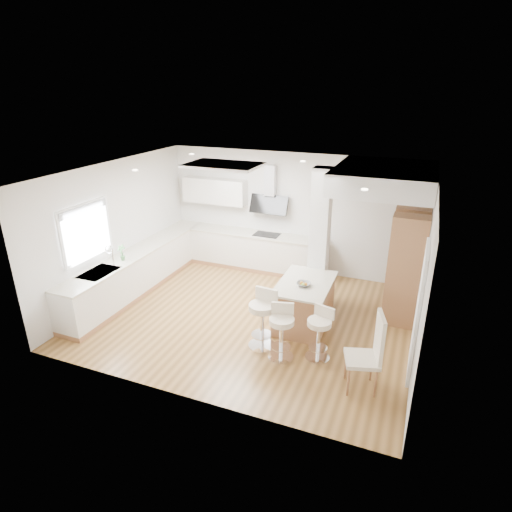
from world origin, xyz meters
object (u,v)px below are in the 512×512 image
at_px(peninsula, 304,303).
at_px(bar_stool_b, 282,329).
at_px(dining_chair, 371,350).
at_px(bar_stool_a, 263,316).
at_px(bar_stool_c, 319,331).

height_order(peninsula, bar_stool_b, bar_stool_b).
distance_m(bar_stool_b, dining_chair, 1.46).
bearing_deg(peninsula, bar_stool_a, -116.24).
bearing_deg(dining_chair, bar_stool_c, 134.65).
distance_m(bar_stool_c, dining_chair, 0.99).
relative_size(bar_stool_a, dining_chair, 0.84).
bearing_deg(bar_stool_b, bar_stool_a, 139.47).
bearing_deg(bar_stool_c, peninsula, 134.64).
height_order(bar_stool_a, bar_stool_b, bar_stool_a).
height_order(bar_stool_c, dining_chair, dining_chair).
distance_m(peninsula, bar_stool_a, 1.09).
bearing_deg(peninsula, dining_chair, -47.15).
height_order(peninsula, bar_stool_a, bar_stool_a).
height_order(bar_stool_b, dining_chair, dining_chair).
relative_size(bar_stool_a, bar_stool_b, 1.10).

